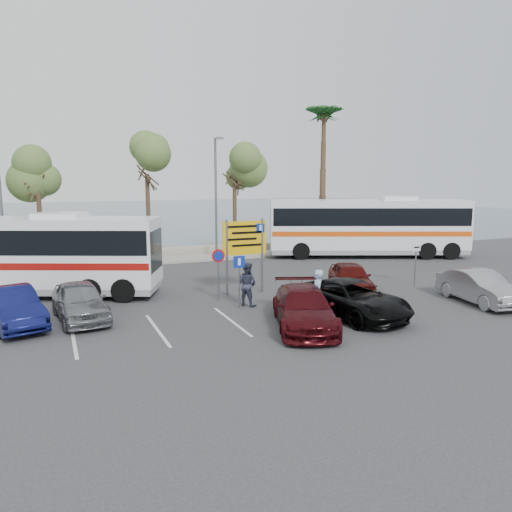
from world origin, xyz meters
name	(u,v)px	position (x,y,z in m)	size (l,w,h in m)	color
ground	(251,312)	(0.00, 0.00, 0.00)	(120.00, 120.00, 0.00)	#303032
kerb_strip	(172,260)	(0.00, 14.00, 0.07)	(44.00, 2.40, 0.15)	gray
seawall	(166,252)	(0.00, 16.00, 0.30)	(48.00, 0.80, 0.60)	#A39782
sea	(102,215)	(0.00, 60.00, 0.01)	(140.00, 140.00, 0.00)	#3A4C5E
tree_left	(37,169)	(-8.00, 14.00, 6.00)	(3.20, 3.20, 7.20)	#382619
tree_mid	(147,160)	(-1.50, 14.00, 6.65)	(3.20, 3.20, 8.00)	#382619
tree_right	(234,168)	(4.50, 14.00, 6.17)	(3.20, 3.20, 7.40)	#382619
palm_tree	(324,118)	(11.50, 14.00, 9.87)	(4.80, 4.80, 11.20)	#382619
street_lamp_left	(0,194)	(-10.00, 13.52, 4.60)	(0.45, 1.15, 8.01)	slate
street_lamp_right	(216,192)	(3.00, 13.52, 4.60)	(0.45, 1.15, 8.01)	slate
direction_sign	(245,243)	(1.00, 3.20, 2.43)	(2.20, 0.12, 3.60)	slate
sign_no_stop	(218,266)	(-0.60, 2.38, 1.58)	(0.60, 0.08, 2.35)	slate
sign_parking	(239,274)	(-0.20, 0.79, 1.47)	(0.50, 0.07, 2.25)	slate
sign_taxi	(416,258)	(9.80, 1.49, 1.42)	(0.50, 0.07, 2.20)	slate
lane_markings	(233,321)	(-1.14, -1.00, 0.00)	(12.02, 4.20, 0.01)	silver
coach_bus_left	(22,258)	(-8.77, 6.79, 1.82)	(12.64, 7.49, 3.93)	white
coach_bus_right	(367,229)	(13.15, 10.50, 1.97)	(13.73, 7.89, 4.26)	white
car_silver_a	(80,301)	(-6.60, 1.48, 0.75)	(1.77, 4.39, 1.50)	gray
car_blue	(12,307)	(-9.00, 1.50, 0.74)	(1.56, 4.47, 1.47)	#10144D
car_maroon	(304,308)	(1.00, -2.81, 0.74)	(2.07, 5.09, 1.48)	#440B10
car_red	(351,277)	(5.88, 1.50, 0.72)	(1.70, 4.23, 1.44)	#4B0D0A
suv_black	(352,299)	(3.48, -2.22, 0.73)	(2.42, 5.24, 1.46)	black
car_silver_b	(480,287)	(9.92, -2.58, 0.73)	(1.54, 4.42, 1.46)	gray
pedestrian_near	(317,295)	(2.00, -2.00, 0.99)	(0.72, 0.47, 1.97)	#94ACD7
pedestrian_far	(247,284)	(0.24, 1.00, 0.96)	(0.93, 0.73, 1.91)	#303248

